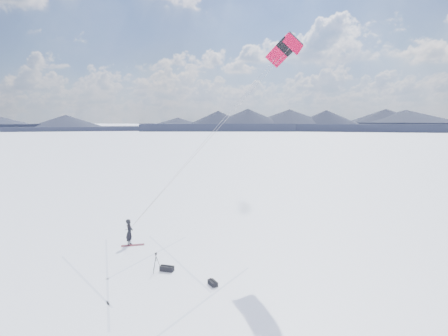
% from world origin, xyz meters
% --- Properties ---
extents(ground, '(1800.00, 1800.00, 0.00)m').
position_xyz_m(ground, '(0.00, 0.00, 0.00)').
color(ground, white).
extents(horizon_hills, '(704.84, 706.81, 8.46)m').
position_xyz_m(horizon_hills, '(-0.00, -0.00, 3.39)').
color(horizon_hills, '#191F2F').
rests_on(horizon_hills, ground).
extents(snow_tracks, '(13.93, 10.25, 0.01)m').
position_xyz_m(snow_tracks, '(-1.44, -0.32, 0.00)').
color(snow_tracks, '#AEBAD3').
rests_on(snow_tracks, ground).
extents(snowkiter, '(0.55, 0.75, 1.90)m').
position_xyz_m(snowkiter, '(-3.06, 3.67, 0.00)').
color(snowkiter, black).
rests_on(snowkiter, ground).
extents(snowboard, '(1.59, 0.95, 0.04)m').
position_xyz_m(snowboard, '(-2.81, 3.61, 0.02)').
color(snowboard, maroon).
rests_on(snowboard, ground).
extents(tripod, '(0.61, 0.58, 1.17)m').
position_xyz_m(tripod, '(0.59, -0.49, 0.76)').
color(tripod, black).
rests_on(tripod, ground).
extents(gear_bag_a, '(0.84, 0.45, 0.36)m').
position_xyz_m(gear_bag_a, '(1.16, -0.26, 0.16)').
color(gear_bag_a, black).
rests_on(gear_bag_a, ground).
extents(gear_bag_b, '(0.67, 0.72, 0.31)m').
position_xyz_m(gear_bag_b, '(4.27, -1.62, 0.13)').
color(gear_bag_b, black).
rests_on(gear_bag_b, ground).
extents(power_kite, '(12.15, 5.94, 13.74)m').
position_xyz_m(power_kite, '(7.71, 6.70, 13.93)').
color(power_kite, red).
rests_on(power_kite, ground).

